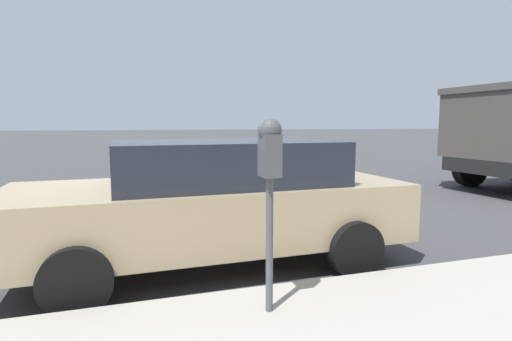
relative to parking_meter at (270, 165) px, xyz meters
name	(u,v)px	position (x,y,z in m)	size (l,w,h in m)	color
ground_plane	(167,243)	(2.70, 0.60, -1.38)	(220.00, 220.00, 0.00)	#424244
parking_meter	(270,165)	(0.00, 0.00, 0.00)	(0.21, 0.19, 1.59)	#4C5156
car_tan	(215,200)	(1.65, 0.10, -0.58)	(2.05, 4.61, 1.50)	tan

